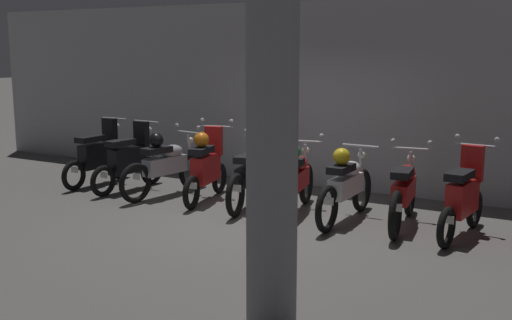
% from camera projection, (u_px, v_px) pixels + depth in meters
% --- Properties ---
extents(ground_plane, '(80.00, 80.00, 0.00)m').
position_uv_depth(ground_plane, '(247.00, 222.00, 8.89)').
color(ground_plane, '#565451').
extents(back_wall, '(16.00, 0.30, 3.26)m').
position_uv_depth(back_wall, '(327.00, 95.00, 10.99)').
color(back_wall, '#ADADB2').
rests_on(back_wall, ground).
extents(motorbike_slot_0, '(0.56, 1.68, 1.18)m').
position_uv_depth(motorbike_slot_0, '(99.00, 156.00, 11.27)').
color(motorbike_slot_0, black).
rests_on(motorbike_slot_0, ground).
extents(motorbike_slot_1, '(0.56, 1.68, 1.18)m').
position_uv_depth(motorbike_slot_1, '(130.00, 160.00, 10.80)').
color(motorbike_slot_1, black).
rests_on(motorbike_slot_1, ground).
extents(motorbike_slot_2, '(0.58, 1.94, 1.15)m').
position_uv_depth(motorbike_slot_2, '(166.00, 164.00, 10.39)').
color(motorbike_slot_2, black).
rests_on(motorbike_slot_2, ground).
extents(motorbike_slot_3, '(0.59, 1.67, 1.29)m').
position_uv_depth(motorbike_slot_3, '(206.00, 166.00, 10.03)').
color(motorbike_slot_3, black).
rests_on(motorbike_slot_3, ground).
extents(motorbike_slot_4, '(0.62, 1.93, 1.15)m').
position_uv_depth(motorbike_slot_4, '(251.00, 175.00, 9.70)').
color(motorbike_slot_4, black).
rests_on(motorbike_slot_4, ground).
extents(motorbike_slot_5, '(0.62, 1.93, 1.15)m').
position_uv_depth(motorbike_slot_5, '(296.00, 179.00, 9.25)').
color(motorbike_slot_5, black).
rests_on(motorbike_slot_5, ground).
extents(motorbike_slot_6, '(0.56, 1.95, 1.08)m').
position_uv_depth(motorbike_slot_6, '(346.00, 185.00, 8.84)').
color(motorbike_slot_6, black).
rests_on(motorbike_slot_6, ground).
extents(motorbike_slot_7, '(0.59, 1.94, 1.15)m').
position_uv_depth(motorbike_slot_7, '(404.00, 192.00, 8.57)').
color(motorbike_slot_7, black).
rests_on(motorbike_slot_7, ground).
extents(motorbike_slot_8, '(0.59, 1.68, 1.29)m').
position_uv_depth(motorbike_slot_8, '(463.00, 197.00, 8.10)').
color(motorbike_slot_8, black).
rests_on(motorbike_slot_8, ground).
extents(support_pillar, '(0.45, 0.45, 3.26)m').
position_uv_depth(support_pillar, '(272.00, 143.00, 5.38)').
color(support_pillar, gray).
rests_on(support_pillar, ground).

